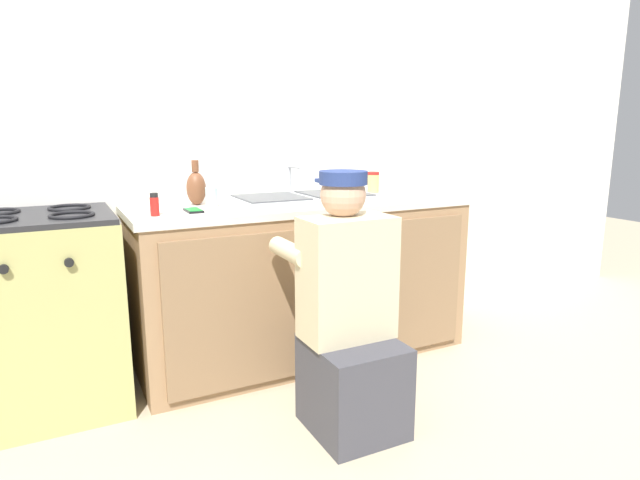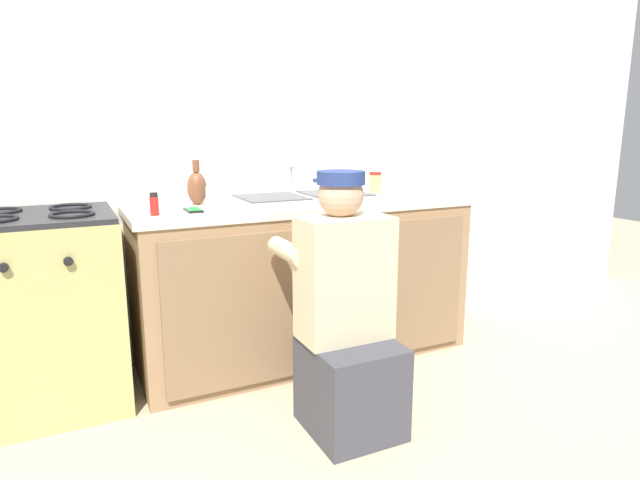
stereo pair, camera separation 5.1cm
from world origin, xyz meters
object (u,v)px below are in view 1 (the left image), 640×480
at_px(water_glass, 211,197).
at_px(spice_bottle_red, 154,205).
at_px(condiment_jar, 373,182).
at_px(vase_decorative, 196,188).
at_px(cell_phone, 193,210).
at_px(plumber_person, 349,325).
at_px(stove_range, 45,313).
at_px(sink_double_basin, 303,198).

bearing_deg(water_glass, spice_bottle_red, -154.16).
relative_size(condiment_jar, vase_decorative, 0.56).
bearing_deg(water_glass, cell_phone, -140.19).
bearing_deg(plumber_person, vase_decorative, 114.30).
distance_m(condiment_jar, cell_phone, 1.20).
height_order(stove_range, plumber_person, plumber_person).
xyz_separation_m(water_glass, cell_phone, (-0.12, -0.10, -0.04)).
bearing_deg(vase_decorative, spice_bottle_red, -134.32).
relative_size(plumber_person, cell_phone, 7.89).
relative_size(plumber_person, condiment_jar, 8.63).
distance_m(sink_double_basin, vase_decorative, 0.57).
bearing_deg(vase_decorative, plumber_person, -65.70).
xyz_separation_m(spice_bottle_red, condiment_jar, (1.36, 0.30, 0.01)).
height_order(stove_range, spice_bottle_red, spice_bottle_red).
bearing_deg(spice_bottle_red, water_glass, 25.84).
height_order(sink_double_basin, spice_bottle_red, sink_double_basin).
bearing_deg(spice_bottle_red, vase_decorative, 45.68).
height_order(sink_double_basin, condiment_jar, sink_double_basin).
distance_m(sink_double_basin, spice_bottle_red, 0.82).
bearing_deg(vase_decorative, water_glass, -68.54).
relative_size(spice_bottle_red, cell_phone, 0.75).
bearing_deg(condiment_jar, stove_range, -174.99).
bearing_deg(plumber_person, cell_phone, 125.11).
relative_size(water_glass, vase_decorative, 0.43).
bearing_deg(cell_phone, condiment_jar, 11.98).
relative_size(plumber_person, spice_bottle_red, 10.52).
bearing_deg(cell_phone, plumber_person, -54.89).
distance_m(stove_range, cell_phone, 0.81).
bearing_deg(plumber_person, sink_double_basin, 79.04).
xyz_separation_m(sink_double_basin, stove_range, (-1.29, -0.00, -0.45)).
bearing_deg(condiment_jar, plumber_person, -127.11).
relative_size(spice_bottle_red, condiment_jar, 0.82).
height_order(stove_range, condiment_jar, condiment_jar).
distance_m(water_glass, cell_phone, 0.16).
xyz_separation_m(stove_range, cell_phone, (0.67, -0.09, 0.44)).
distance_m(stove_range, plumber_person, 1.38).
relative_size(water_glass, cell_phone, 0.71).
relative_size(sink_double_basin, cell_phone, 5.71).
xyz_separation_m(water_glass, spice_bottle_red, (-0.30, -0.15, 0.00)).
xyz_separation_m(sink_double_basin, vase_decorative, (-0.55, 0.13, 0.07)).
bearing_deg(sink_double_basin, vase_decorative, 167.03).
height_order(sink_double_basin, cell_phone, sink_double_basin).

